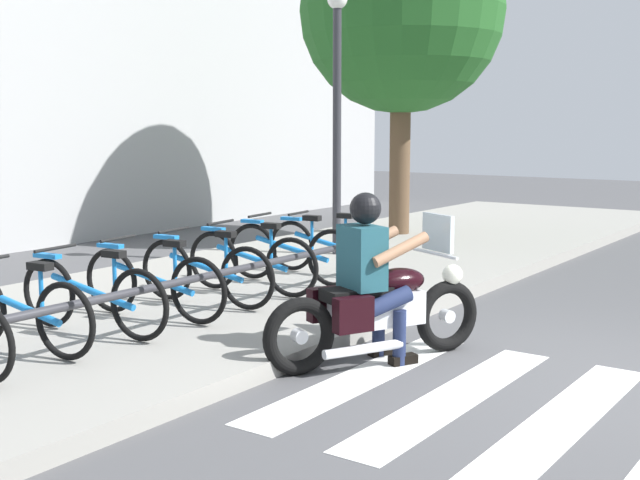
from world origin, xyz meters
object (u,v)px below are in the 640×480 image
bicycle_3 (153,282)px  tree_near_rack (402,11)px  bicycle_6 (291,252)px  rider (370,266)px  motorcycle (378,309)px  bicycle_1 (20,311)px  bicycle_7 (327,246)px  street_lamp (337,98)px  bicycle_4 (206,271)px  bicycle_2 (92,295)px  bicycle_5 (251,261)px  bike_rack (222,275)px

bicycle_3 → tree_near_rack: tree_near_rack is taller
bicycle_6 → rider: bearing=-129.2°
motorcycle → bicycle_1: motorcycle is taller
motorcycle → bicycle_7: size_ratio=1.18×
rider → street_lamp: size_ratio=0.38×
bicycle_7 → bicycle_4: bearing=-180.0°
bicycle_2 → bicycle_6: bicycle_6 is taller
tree_near_rack → bicycle_1: bearing=-171.6°
bicycle_3 → bicycle_5: size_ratio=1.02×
bicycle_2 → bicycle_7: (3.58, -0.00, 0.00)m
rider → bicycle_2: rider is taller
bicycle_1 → bicycle_6: (3.58, -0.00, 0.02)m
motorcycle → bike_rack: bearing=92.8°
rider → bicycle_5: size_ratio=0.87×
motorcycle → bicycle_1: bearing=130.2°
rider → bicycle_3: rider is taller
rider → tree_near_rack: bearing=28.0°
bicycle_5 → bike_rack: bearing=-152.7°
bike_rack → bicycle_1: bearing=162.8°
bicycle_7 → street_lamp: street_lamp is taller
bicycle_4 → rider: bearing=-99.0°
motorcycle → bicycle_6: motorcycle is taller
tree_near_rack → bicycle_4: bearing=-168.7°
motorcycle → bicycle_7: motorcycle is taller
bicycle_1 → street_lamp: street_lamp is taller
bicycle_6 → bicycle_7: (0.72, 0.00, -0.02)m
street_lamp → rider: bearing=-142.5°
rider → tree_near_rack: tree_near_rack is taller
bicycle_7 → bike_rack: 2.57m
bicycle_3 → tree_near_rack: 7.60m
bicycle_1 → tree_near_rack: tree_near_rack is taller
motorcycle → bicycle_5: 2.43m
motorcycle → rider: bearing=151.2°
bicycle_3 → bike_rack: bicycle_3 is taller
bicycle_2 → bicycle_5: size_ratio=1.02×
rider → bike_rack: 1.65m
bicycle_7 → tree_near_rack: tree_near_rack is taller
bicycle_1 → bicycle_3: bearing=0.0°
rider → bicycle_1: bearing=129.6°
bike_rack → bicycle_7: bearing=12.5°
bicycle_5 → bicycle_1: bearing=180.0°
motorcycle → bicycle_4: (0.28, 2.22, 0.05)m
bicycle_5 → street_lamp: bearing=15.8°
bicycle_3 → street_lamp: (4.26, 0.80, 1.85)m
bike_rack → tree_near_rack: 7.36m
motorcycle → bicycle_5: size_ratio=1.17×
bicycle_7 → tree_near_rack: size_ratio=0.30×
motorcycle → street_lamp: size_ratio=0.50×
bicycle_3 → rider: bearing=-80.3°
bicycle_3 → bicycle_6: size_ratio=0.96×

